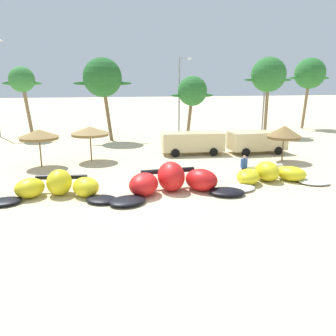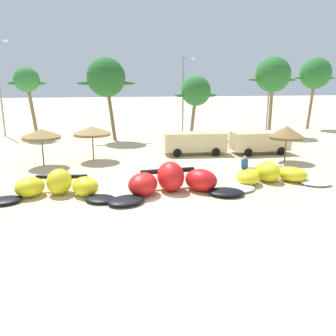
# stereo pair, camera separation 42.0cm
# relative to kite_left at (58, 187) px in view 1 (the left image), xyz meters

# --- Properties ---
(ground_plane) EXTENTS (260.00, 260.00, 0.00)m
(ground_plane) POSITION_rel_kite_left_xyz_m (4.61, -1.04, -0.53)
(ground_plane) COLOR beige
(kite_left) EXTENTS (6.67, 3.55, 1.40)m
(kite_left) POSITION_rel_kite_left_xyz_m (0.00, 0.00, 0.00)
(kite_left) COLOR black
(kite_left) RESTS_ON ground
(kite_left_of_center) EXTENTS (7.72, 3.72, 1.65)m
(kite_left_of_center) POSITION_rel_kite_left_xyz_m (6.11, -0.67, 0.10)
(kite_left_of_center) COLOR black
(kite_left_of_center) RESTS_ON ground
(kite_center) EXTENTS (6.96, 3.30, 1.21)m
(kite_center) POSITION_rel_kite_left_xyz_m (12.33, 0.02, -0.07)
(kite_center) COLOR white
(kite_center) RESTS_ON ground
(beach_umbrella_near_van) EXTENTS (2.80, 2.80, 2.70)m
(beach_umbrella_near_van) POSITION_rel_kite_left_xyz_m (-1.76, 7.24, 1.81)
(beach_umbrella_near_van) COLOR brown
(beach_umbrella_near_van) RESTS_ON ground
(beach_umbrella_middle) EXTENTS (2.94, 2.94, 2.68)m
(beach_umbrella_middle) POSITION_rel_kite_left_xyz_m (1.77, 8.39, 1.79)
(beach_umbrella_middle) COLOR brown
(beach_umbrella_middle) RESTS_ON ground
(beach_umbrella_near_palms) EXTENTS (2.59, 2.59, 2.75)m
(beach_umbrella_near_palms) POSITION_rel_kite_left_xyz_m (16.15, 5.07, 1.73)
(beach_umbrella_near_palms) COLOR brown
(beach_umbrella_near_palms) RESTS_ON ground
(parked_van) EXTENTS (4.77, 2.36, 1.84)m
(parked_van) POSITION_rel_kite_left_xyz_m (15.57, 8.40, 0.56)
(parked_van) COLOR beige
(parked_van) RESTS_ON ground
(parked_car_second) EXTENTS (5.32, 2.52, 1.84)m
(parked_car_second) POSITION_rel_kite_left_xyz_m (10.03, 9.16, 0.56)
(parked_car_second) COLOR beige
(parked_car_second) RESTS_ON ground
(person_near_kites) EXTENTS (0.36, 0.24, 1.62)m
(person_near_kites) POSITION_rel_kite_left_xyz_m (10.85, 0.59, 0.29)
(person_near_kites) COLOR #383842
(person_near_kites) RESTS_ON ground
(palm_left) EXTENTS (3.97, 2.65, 7.55)m
(palm_left) POSITION_rel_kite_left_xyz_m (-4.91, 21.05, 5.55)
(palm_left) COLOR #7F6647
(palm_left) RESTS_ON ground
(palm_left_of_gap) EXTENTS (5.85, 3.90, 8.37)m
(palm_left_of_gap) POSITION_rel_kite_left_xyz_m (3.25, 17.88, 5.83)
(palm_left_of_gap) COLOR brown
(palm_left_of_gap) RESTS_ON ground
(palm_center_left) EXTENTS (4.71, 3.14, 6.62)m
(palm_center_left) POSITION_rel_kite_left_xyz_m (12.60, 17.62, 4.45)
(palm_center_left) COLOR #7F6647
(palm_center_left) RESTS_ON ground
(palm_center_right) EXTENTS (5.79, 3.86, 8.71)m
(palm_center_right) POSITION_rel_kite_left_xyz_m (21.50, 17.88, 6.18)
(palm_center_right) COLOR #7F6647
(palm_center_right) RESTS_ON ground
(palm_right_of_gap) EXTENTS (5.84, 3.89, 9.01)m
(palm_right_of_gap) POSITION_rel_kite_left_xyz_m (29.66, 22.19, 6.46)
(palm_right_of_gap) COLOR #7F6647
(palm_right_of_gap) RESTS_ON ground
(lamppost_west_center) EXTENTS (1.51, 0.24, 8.64)m
(lamppost_west_center) POSITION_rel_kite_left_xyz_m (11.92, 20.13, 4.29)
(lamppost_west_center) COLOR gray
(lamppost_west_center) RESTS_ON ground
(lamppost_east_center) EXTENTS (1.43, 0.24, 8.54)m
(lamppost_east_center) POSITION_rel_kite_left_xyz_m (21.64, 18.62, 4.23)
(lamppost_east_center) COLOR gray
(lamppost_east_center) RESTS_ON ground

